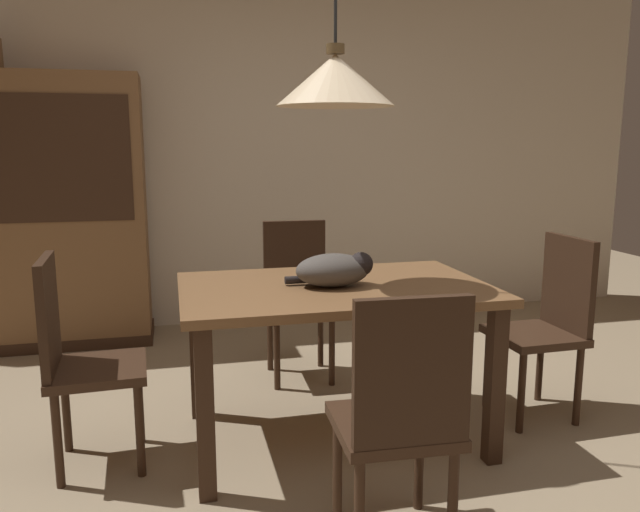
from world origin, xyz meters
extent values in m
plane|color=#998466|center=(0.00, 0.00, 0.00)|extent=(10.00, 10.00, 0.00)
cube|color=beige|center=(0.00, 2.65, 1.45)|extent=(6.40, 0.10, 2.90)
cube|color=brown|center=(0.03, 0.49, 0.73)|extent=(1.40, 0.90, 0.04)
cube|color=#382316|center=(-0.59, 0.10, 0.35)|extent=(0.07, 0.07, 0.71)
cube|color=#382316|center=(0.65, 0.10, 0.35)|extent=(0.07, 0.07, 0.71)
cube|color=#382316|center=(-0.59, 0.88, 0.35)|extent=(0.07, 0.07, 0.71)
cube|color=#382316|center=(0.65, 0.88, 0.35)|extent=(0.07, 0.07, 0.71)
cube|color=#382316|center=(1.08, 0.49, 0.43)|extent=(0.41, 0.41, 0.04)
cube|color=#322014|center=(1.26, 0.50, 0.69)|extent=(0.05, 0.38, 0.48)
cylinder|color=#382316|center=(0.92, 0.65, 0.21)|extent=(0.04, 0.04, 0.41)
cylinder|color=#382316|center=(0.93, 0.33, 0.21)|extent=(0.04, 0.04, 0.41)
cylinder|color=#382316|center=(1.24, 0.66, 0.21)|extent=(0.04, 0.04, 0.41)
cylinder|color=#382316|center=(1.25, 0.34, 0.21)|extent=(0.04, 0.04, 0.41)
cube|color=#382316|center=(0.03, -0.31, 0.43)|extent=(0.42, 0.42, 0.04)
cube|color=#322014|center=(0.03, -0.49, 0.69)|extent=(0.38, 0.05, 0.48)
cylinder|color=#382316|center=(0.20, -0.15, 0.21)|extent=(0.04, 0.04, 0.41)
cylinder|color=#382316|center=(-0.12, -0.14, 0.21)|extent=(0.04, 0.04, 0.41)
cylinder|color=#382316|center=(0.19, -0.47, 0.21)|extent=(0.04, 0.04, 0.41)
cube|color=#382316|center=(0.03, 1.29, 0.43)|extent=(0.41, 0.41, 0.04)
cube|color=#322014|center=(0.04, 1.47, 0.69)|extent=(0.38, 0.05, 0.48)
cylinder|color=#382316|center=(-0.13, 1.14, 0.21)|extent=(0.04, 0.04, 0.41)
cylinder|color=#382316|center=(0.19, 1.13, 0.21)|extent=(0.04, 0.04, 0.41)
cylinder|color=#382316|center=(-0.12, 1.46, 0.21)|extent=(0.04, 0.04, 0.41)
cylinder|color=#382316|center=(0.20, 1.45, 0.21)|extent=(0.04, 0.04, 0.41)
cube|color=#382316|center=(-1.02, 0.49, 0.43)|extent=(0.42, 0.42, 0.04)
cube|color=#322014|center=(-1.20, 0.48, 0.69)|extent=(0.05, 0.38, 0.48)
cylinder|color=#382316|center=(-0.85, 0.34, 0.21)|extent=(0.04, 0.04, 0.41)
cylinder|color=#382316|center=(-0.86, 0.66, 0.21)|extent=(0.04, 0.04, 0.41)
cylinder|color=#382316|center=(-1.17, 0.33, 0.21)|extent=(0.04, 0.04, 0.41)
cylinder|color=#382316|center=(-1.18, 0.64, 0.21)|extent=(0.04, 0.04, 0.41)
ellipsoid|color=#4C4742|center=(0.02, 0.46, 0.82)|extent=(0.34, 0.22, 0.15)
sphere|color=black|center=(0.15, 0.44, 0.85)|extent=(0.11, 0.11, 0.11)
cylinder|color=black|center=(-0.10, 0.52, 0.78)|extent=(0.18, 0.04, 0.04)
cone|color=beige|center=(0.03, 0.49, 1.66)|extent=(0.52, 0.52, 0.22)
cylinder|color=#513D23|center=(0.03, 0.49, 1.79)|extent=(0.08, 0.08, 0.04)
cube|color=brown|center=(-1.41, 2.32, 0.93)|extent=(1.10, 0.44, 1.85)
cube|color=#382316|center=(-1.41, 2.10, 1.29)|extent=(0.97, 0.01, 0.81)
cube|color=#382316|center=(-1.41, 2.32, 0.04)|extent=(1.12, 0.45, 0.08)
camera|label=1|loc=(-0.68, -2.19, 1.39)|focal=34.81mm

